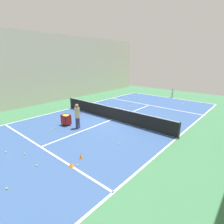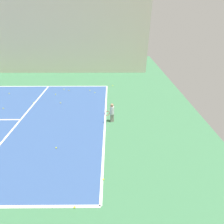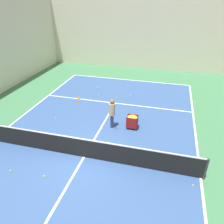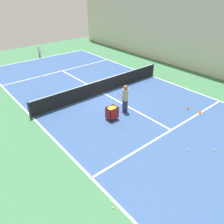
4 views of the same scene
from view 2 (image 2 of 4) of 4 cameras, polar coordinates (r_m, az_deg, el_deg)
line_baseline_near at (r=10.07m, az=-2.26°, el=-2.41°), size 10.37×0.10×0.00m
line_service_near at (r=11.34m, az=-27.66°, el=-2.21°), size 10.37×0.10×0.00m
player_near_baseline at (r=9.53m, az=-0.08°, el=0.11°), size 0.33×0.55×1.13m
tennis_ball_0 at (r=12.99m, az=-24.19°, el=2.81°), size 0.07×0.07×0.07m
tennis_ball_2 at (r=12.33m, az=-16.43°, el=2.89°), size 0.07×0.07×0.07m
tennis_ball_5 at (r=14.74m, az=0.23°, el=8.62°), size 0.07×0.07×0.07m
tennis_ball_7 at (r=6.88m, az=-2.88°, el=-21.11°), size 0.07×0.07×0.07m
tennis_ball_8 at (r=15.35m, az=-30.55°, el=5.23°), size 0.07×0.07×0.07m
tennis_ball_11 at (r=13.48m, az=-5.63°, el=6.37°), size 0.07×0.07×0.07m
tennis_ball_12 at (r=8.46m, az=-17.77°, el=-11.07°), size 0.07×0.07×0.07m
tennis_ball_13 at (r=13.92m, az=-7.24°, el=7.06°), size 0.07×0.07×0.07m
tennis_ball_17 at (r=13.14m, az=-31.99°, el=1.03°), size 0.07×0.07×0.07m
tennis_ball_18 at (r=13.76m, az=-17.98°, el=5.51°), size 0.07×0.07×0.07m
tennis_ball_25 at (r=6.38m, az=-12.13°, el=-28.10°), size 0.07×0.07×0.07m
tennis_ball_26 at (r=14.23m, az=-13.90°, el=6.92°), size 0.07×0.07×0.07m
tennis_ball_28 at (r=14.53m, az=-15.38°, el=7.20°), size 0.07×0.07×0.07m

